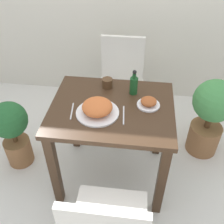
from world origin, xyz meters
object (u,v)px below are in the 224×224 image
food_plate (97,108)px  side_plate (149,103)px  chair_far (121,80)px  potted_plant_left (12,130)px  drink_cup (107,83)px  potted_plant_right (211,114)px  sauce_bottle (134,85)px

food_plate → side_plate: food_plate is taller
chair_far → side_plate: 0.74m
potted_plant_left → drink_cup: bearing=13.7°
food_plate → drink_cup: food_plate is taller
chair_far → potted_plant_right: size_ratio=1.20×
sauce_bottle → potted_plant_right: size_ratio=0.26×
side_plate → chair_far: bearing=110.8°
food_plate → potted_plant_left: 0.86m
sauce_bottle → food_plate: bearing=-130.5°
sauce_bottle → potted_plant_left: bearing=-172.3°
potted_plant_left → side_plate: bearing=-0.2°
food_plate → sauce_bottle: size_ratio=1.49×
side_plate → potted_plant_left: bearing=179.8°
chair_far → drink_cup: (-0.06, -0.46, 0.27)m
drink_cup → sauce_bottle: (0.20, -0.06, 0.04)m
side_plate → potted_plant_left: side_plate is taller
chair_far → food_plate: 0.83m
drink_cup → potted_plant_right: size_ratio=0.11×
chair_far → side_plate: bearing=-69.2°
potted_plant_left → sauce_bottle: bearing=7.7°
drink_cup → potted_plant_right: 0.94m
drink_cup → potted_plant_left: size_ratio=0.12×
food_plate → potted_plant_left: bearing=170.2°
food_plate → drink_cup: (0.02, 0.31, -0.01)m
drink_cup → potted_plant_left: 0.88m
potted_plant_left → food_plate: bearing=-9.8°
drink_cup → side_plate: bearing=-31.5°
side_plate → potted_plant_left: size_ratio=0.25×
chair_far → potted_plant_left: (-0.83, -0.65, -0.13)m
chair_far → potted_plant_left: chair_far is taller
chair_far → food_plate: chair_far is taller
potted_plant_right → food_plate: bearing=-151.7°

